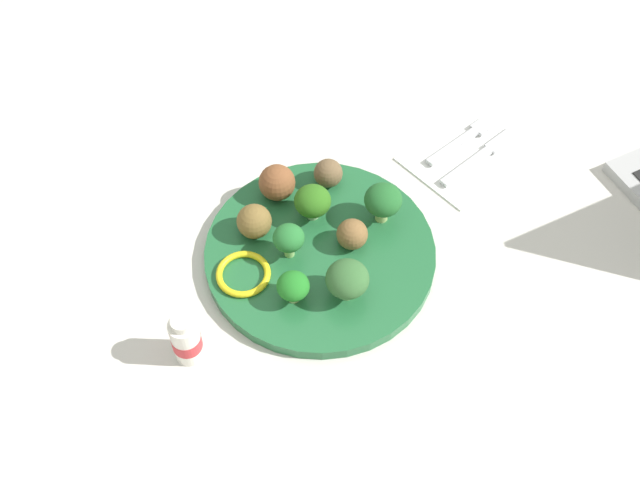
# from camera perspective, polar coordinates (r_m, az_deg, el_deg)

# --- Properties ---
(ground_plane) EXTENTS (4.00, 4.00, 0.00)m
(ground_plane) POSITION_cam_1_polar(r_m,az_deg,el_deg) (0.97, 0.00, -1.25)
(ground_plane) COLOR silver
(plate) EXTENTS (0.28, 0.28, 0.02)m
(plate) POSITION_cam_1_polar(r_m,az_deg,el_deg) (0.96, 0.00, -0.98)
(plate) COLOR #236638
(plate) RESTS_ON ground_plane
(broccoli_floret_mid_left) EXTENTS (0.05, 0.05, 0.06)m
(broccoli_floret_mid_left) POSITION_cam_1_polar(r_m,az_deg,el_deg) (0.96, 4.57, 2.84)
(broccoli_floret_mid_left) COLOR #AAC270
(broccoli_floret_mid_left) RESTS_ON plate
(broccoli_floret_mid_right) EXTENTS (0.05, 0.05, 0.05)m
(broccoli_floret_mid_right) POSITION_cam_1_polar(r_m,az_deg,el_deg) (0.96, -0.54, 2.80)
(broccoli_floret_mid_right) COLOR #8DB87B
(broccoli_floret_mid_right) RESTS_ON plate
(broccoli_floret_near_rim) EXTENTS (0.05, 0.05, 0.05)m
(broccoli_floret_near_rim) POSITION_cam_1_polar(r_m,az_deg,el_deg) (0.89, 1.98, -2.86)
(broccoli_floret_near_rim) COLOR #8DBB71
(broccoli_floret_near_rim) RESTS_ON plate
(broccoli_floret_front_right) EXTENTS (0.04, 0.04, 0.04)m
(broccoli_floret_front_right) POSITION_cam_1_polar(r_m,az_deg,el_deg) (0.89, -1.95, -3.37)
(broccoli_floret_front_right) COLOR #9EBB6E
(broccoli_floret_front_right) RESTS_ON plate
(broccoli_floret_far_rim) EXTENTS (0.04, 0.04, 0.05)m
(broccoli_floret_far_rim) POSITION_cam_1_polar(r_m,az_deg,el_deg) (0.93, -2.27, 0.10)
(broccoli_floret_far_rim) COLOR #93C46D
(broccoli_floret_far_rim) RESTS_ON plate
(meatball_front_left) EXTENTS (0.04, 0.04, 0.04)m
(meatball_front_left) POSITION_cam_1_polar(r_m,az_deg,el_deg) (1.00, 0.59, 4.84)
(meatball_front_left) COLOR brown
(meatball_front_left) RESTS_ON plate
(meatball_back_left) EXTENTS (0.04, 0.04, 0.04)m
(meatball_back_left) POSITION_cam_1_polar(r_m,az_deg,el_deg) (0.94, 2.33, 0.42)
(meatball_back_left) COLOR brown
(meatball_back_left) RESTS_ON plate
(meatball_far_rim) EXTENTS (0.05, 0.05, 0.05)m
(meatball_far_rim) POSITION_cam_1_polar(r_m,az_deg,el_deg) (0.99, -3.12, 4.15)
(meatball_far_rim) COLOR brown
(meatball_far_rim) RESTS_ON plate
(meatball_mid_left) EXTENTS (0.04, 0.04, 0.04)m
(meatball_mid_left) POSITION_cam_1_polar(r_m,az_deg,el_deg) (0.96, -4.77, 1.35)
(meatball_mid_left) COLOR brown
(meatball_mid_left) RESTS_ON plate
(pepper_ring_front_right) EXTENTS (0.09, 0.09, 0.01)m
(pepper_ring_front_right) POSITION_cam_1_polar(r_m,az_deg,el_deg) (0.93, -5.55, -2.45)
(pepper_ring_front_right) COLOR yellow
(pepper_ring_front_right) RESTS_ON plate
(napkin) EXTENTS (0.18, 0.13, 0.01)m
(napkin) POSITION_cam_1_polar(r_m,az_deg,el_deg) (1.09, 10.74, 6.30)
(napkin) COLOR white
(napkin) RESTS_ON ground_plane
(fork) EXTENTS (0.12, 0.03, 0.01)m
(fork) POSITION_cam_1_polar(r_m,az_deg,el_deg) (1.10, 10.36, 7.19)
(fork) COLOR silver
(fork) RESTS_ON napkin
(knife) EXTENTS (0.15, 0.03, 0.01)m
(knife) POSITION_cam_1_polar(r_m,az_deg,el_deg) (1.09, 11.74, 6.12)
(knife) COLOR silver
(knife) RESTS_ON napkin
(yogurt_bottle) EXTENTS (0.03, 0.03, 0.07)m
(yogurt_bottle) POSITION_cam_1_polar(r_m,az_deg,el_deg) (0.88, -9.62, -7.07)
(yogurt_bottle) COLOR white
(yogurt_bottle) RESTS_ON ground_plane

